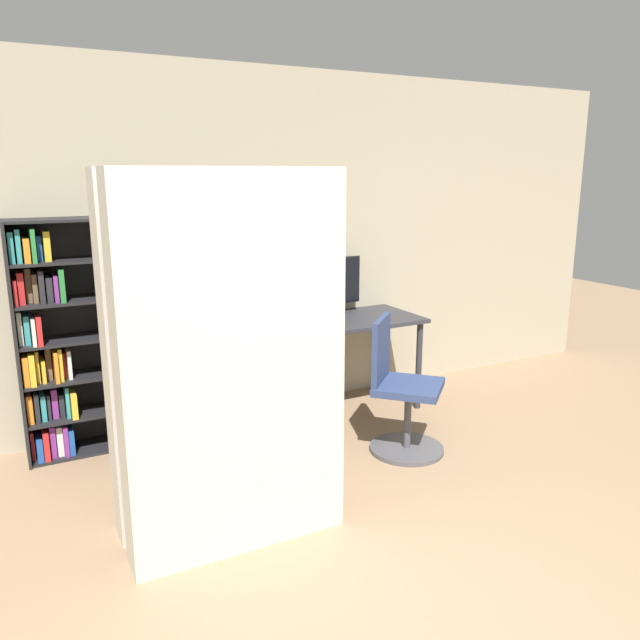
# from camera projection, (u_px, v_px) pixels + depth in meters

# --- Properties ---
(wall_back) EXTENTS (8.00, 0.06, 2.70)m
(wall_back) POSITION_uv_depth(u_px,v_px,m) (207.00, 248.00, 4.74)
(wall_back) COLOR tan
(wall_back) RESTS_ON ground
(desk) EXTENTS (1.32, 0.67, 0.76)m
(desk) POSITION_uv_depth(u_px,v_px,m) (339.00, 331.00, 5.01)
(desk) COLOR #2D2D33
(desk) RESTS_ON ground
(monitor) EXTENTS (0.50, 0.21, 0.47)m
(monitor) POSITION_uv_depth(u_px,v_px,m) (333.00, 284.00, 5.15)
(monitor) COLOR black
(monitor) RESTS_ON desk
(office_chair) EXTENTS (0.62, 0.62, 0.95)m
(office_chair) POSITION_uv_depth(u_px,v_px,m) (400.00, 398.00, 4.33)
(office_chair) COLOR #4C4C51
(office_chair) RESTS_ON ground
(bookshelf) EXTENTS (0.67, 0.34, 1.62)m
(bookshelf) POSITION_uv_depth(u_px,v_px,m) (57.00, 344.00, 4.21)
(bookshelf) COLOR black
(bookshelf) RESTS_ON ground
(mattress_near) EXTENTS (1.13, 0.23, 1.94)m
(mattress_near) POSITION_uv_depth(u_px,v_px,m) (236.00, 367.00, 3.10)
(mattress_near) COLOR beige
(mattress_near) RESTS_ON ground
(mattress_far) EXTENTS (1.13, 0.23, 1.94)m
(mattress_far) POSITION_uv_depth(u_px,v_px,m) (214.00, 351.00, 3.39)
(mattress_far) COLOR beige
(mattress_far) RESTS_ON ground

